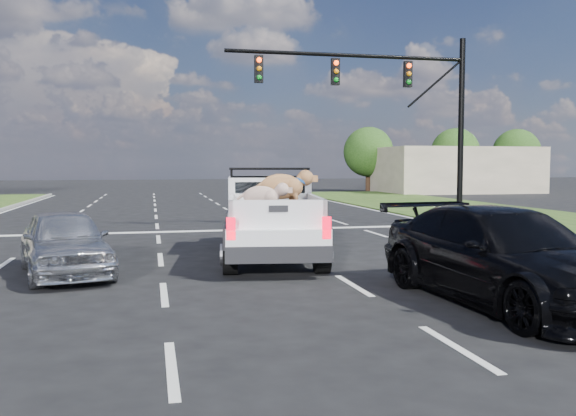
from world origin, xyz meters
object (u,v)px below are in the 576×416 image
pickup_truck (270,215)px  silver_sedan (65,242)px  traffic_signal (402,98)px  black_coupe (504,256)px

pickup_truck → silver_sedan: (-4.60, -1.41, -0.35)m
traffic_signal → black_coupe: bearing=-105.8°
silver_sedan → black_coupe: 8.57m
pickup_truck → traffic_signal: bearing=54.4°
traffic_signal → pickup_truck: 9.90m
traffic_signal → black_coupe: size_ratio=1.68×
traffic_signal → pickup_truck: bearing=-133.3°
pickup_truck → black_coupe: size_ratio=1.12×
silver_sedan → black_coupe: size_ratio=0.74×
traffic_signal → silver_sedan: size_ratio=2.28×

